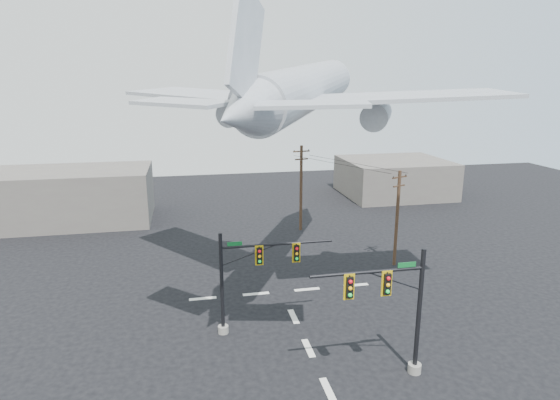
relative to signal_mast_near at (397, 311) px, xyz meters
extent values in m
plane|color=black|center=(-3.85, -0.46, -3.87)|extent=(120.00, 120.00, 0.00)
cube|color=silver|center=(-3.85, -0.46, -3.86)|extent=(0.40, 2.00, 0.01)
cube|color=silver|center=(-3.85, 3.54, -3.86)|extent=(0.40, 2.00, 0.01)
cube|color=silver|center=(-3.85, 7.54, -3.86)|extent=(0.40, 2.00, 0.01)
cube|color=silver|center=(-9.85, 11.54, -3.86)|extent=(2.00, 0.40, 0.01)
cube|color=silver|center=(-5.85, 11.54, -3.86)|extent=(2.00, 0.40, 0.01)
cube|color=silver|center=(-1.85, 11.54, -3.86)|extent=(2.00, 0.40, 0.01)
cube|color=silver|center=(2.15, 11.54, -3.86)|extent=(2.00, 0.40, 0.01)
cylinder|color=gray|center=(1.30, 0.05, -3.61)|extent=(0.73, 0.73, 0.52)
cylinder|color=black|center=(1.30, 0.05, -0.24)|extent=(0.25, 0.25, 7.26)
cylinder|color=black|center=(-1.75, 0.05, 2.36)|extent=(6.09, 0.17, 0.17)
cylinder|color=black|center=(-0.22, 0.05, 1.73)|extent=(3.29, 0.08, 0.08)
cube|color=black|center=(-0.73, -0.10, 1.70)|extent=(0.35, 0.31, 1.14)
cube|color=#C59D0B|center=(-0.73, -0.08, 1.70)|extent=(0.57, 0.04, 1.40)
sphere|color=red|center=(-0.73, -0.28, 2.07)|extent=(0.21, 0.21, 0.21)
sphere|color=#FFA90D|center=(-0.73, -0.28, 1.70)|extent=(0.21, 0.21, 0.21)
sphere|color=#0DD13C|center=(-0.73, -0.28, 1.34)|extent=(0.21, 0.21, 0.21)
cube|color=black|center=(-2.76, -0.10, 1.70)|extent=(0.35, 0.31, 1.14)
cube|color=#C59D0B|center=(-2.76, -0.08, 1.70)|extent=(0.57, 0.04, 1.40)
sphere|color=red|center=(-2.76, -0.28, 2.07)|extent=(0.21, 0.21, 0.21)
sphere|color=#FFA90D|center=(-2.76, -0.28, 1.70)|extent=(0.21, 0.21, 0.21)
sphere|color=#0DD13C|center=(-2.76, -0.28, 1.34)|extent=(0.21, 0.21, 0.21)
cube|color=#0D5D25|center=(0.37, -0.01, 2.62)|extent=(0.99, 0.04, 0.27)
cylinder|color=gray|center=(-8.74, 6.37, -3.63)|extent=(0.67, 0.67, 0.48)
cylinder|color=black|center=(-8.74, 6.37, -0.51)|extent=(0.23, 0.23, 6.73)
cylinder|color=black|center=(-5.19, 6.37, 1.90)|extent=(7.10, 0.15, 0.15)
cylinder|color=black|center=(-6.97, 6.37, 1.32)|extent=(3.73, 0.08, 0.08)
cube|color=black|center=(-6.38, 6.22, 1.29)|extent=(0.33, 0.29, 1.06)
cube|color=#C59D0B|center=(-6.38, 6.24, 1.29)|extent=(0.53, 0.04, 1.30)
sphere|color=red|center=(-6.38, 6.06, 1.63)|extent=(0.19, 0.19, 0.19)
sphere|color=#FFA90D|center=(-6.38, 6.06, 1.29)|extent=(0.19, 0.19, 0.19)
sphere|color=#0DD13C|center=(-6.38, 6.06, 0.95)|extent=(0.19, 0.19, 0.19)
cube|color=black|center=(-4.01, 6.22, 1.29)|extent=(0.33, 0.29, 1.06)
cube|color=#C59D0B|center=(-4.01, 6.24, 1.29)|extent=(0.53, 0.04, 1.30)
sphere|color=red|center=(-4.01, 6.06, 1.63)|extent=(0.19, 0.19, 0.19)
sphere|color=#FFA90D|center=(-4.01, 6.06, 1.29)|extent=(0.19, 0.19, 0.19)
sphere|color=#0DD13C|center=(-4.01, 6.06, 0.95)|extent=(0.19, 0.19, 0.19)
cube|color=#0D5D25|center=(-7.88, 6.31, 2.14)|extent=(0.91, 0.04, 0.25)
cylinder|color=#432C1D|center=(6.95, 14.92, 0.34)|extent=(0.28, 0.28, 8.42)
cube|color=#432C1D|center=(6.95, 14.92, 3.99)|extent=(1.60, 0.74, 0.11)
cube|color=#432C1D|center=(6.95, 14.92, 3.24)|extent=(1.25, 0.60, 0.11)
cylinder|color=black|center=(6.26, 14.64, 4.08)|extent=(0.09, 0.09, 0.11)
cylinder|color=black|center=(6.95, 14.92, 4.08)|extent=(0.09, 0.09, 0.11)
cylinder|color=black|center=(7.64, 15.21, 4.08)|extent=(0.09, 0.09, 0.11)
cylinder|color=#432C1D|center=(1.27, 26.26, 0.73)|extent=(0.31, 0.31, 9.20)
cube|color=#432C1D|center=(1.27, 26.26, 4.71)|extent=(1.85, 0.45, 0.12)
cube|color=#432C1D|center=(1.27, 26.26, 3.88)|extent=(1.45, 0.38, 0.12)
cylinder|color=black|center=(0.46, 26.11, 4.82)|extent=(0.10, 0.10, 0.12)
cylinder|color=black|center=(1.27, 26.26, 4.82)|extent=(0.10, 0.10, 0.12)
cylinder|color=black|center=(2.08, 26.41, 4.82)|extent=(0.10, 0.10, 0.12)
cylinder|color=black|center=(3.32, 20.59, 4.30)|extent=(5.79, 11.35, 0.03)
cylinder|color=black|center=(4.90, 20.59, 4.30)|extent=(5.63, 11.35, 0.03)
cylinder|color=#B1B5BE|center=(-1.98, 12.45, 11.27)|extent=(12.79, 19.99, 4.82)
cone|color=#B1B5BE|center=(3.99, 23.59, 12.21)|extent=(5.19, 5.82, 3.62)
cone|color=#B1B5BE|center=(-7.95, 1.31, 10.33)|extent=(4.89, 5.64, 3.30)
cube|color=#B1B5BE|center=(-9.13, 14.68, 10.85)|extent=(11.72, 13.48, 0.60)
cube|color=#B1B5BE|center=(3.83, 7.73, 10.85)|extent=(13.61, 5.37, 0.60)
cylinder|color=#B1B5BE|center=(-6.73, 14.48, 9.58)|extent=(3.25, 3.89, 2.09)
cylinder|color=#B1B5BE|center=(2.34, 9.62, 9.58)|extent=(3.25, 3.89, 2.09)
cube|color=#B1B5BE|center=(-7.52, 2.12, 13.49)|extent=(2.54, 4.44, 5.97)
cube|color=#B1B5BE|center=(-10.60, 3.35, 10.78)|extent=(5.30, 5.18, 0.35)
cube|color=#B1B5BE|center=(-4.80, 0.24, 10.78)|extent=(5.53, 3.38, 0.35)
cube|color=#625D56|center=(-23.85, 34.54, -0.87)|extent=(18.00, 10.00, 6.00)
cube|color=#625D56|center=(18.15, 39.54, -1.37)|extent=(14.00, 12.00, 5.00)
camera|label=1|loc=(-10.51, -20.80, 11.80)|focal=30.00mm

